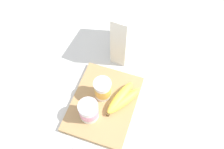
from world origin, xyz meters
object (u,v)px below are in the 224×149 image
(cereal_box, at_px, (127,30))
(banana_bunch, at_px, (122,99))
(yogurt_cup_front, at_px, (89,111))
(yogurt_cup_back, at_px, (103,89))
(cutting_board, at_px, (104,103))

(cereal_box, height_order, banana_bunch, cereal_box)
(yogurt_cup_front, bearing_deg, cereal_box, -5.03)
(yogurt_cup_front, distance_m, banana_bunch, 0.14)
(yogurt_cup_back, bearing_deg, banana_bunch, -91.12)
(cereal_box, bearing_deg, banana_bunch, -160.79)
(yogurt_cup_back, height_order, banana_bunch, yogurt_cup_back)
(yogurt_cup_back, relative_size, banana_bunch, 0.56)
(cutting_board, relative_size, cereal_box, 1.25)
(cutting_board, distance_m, yogurt_cup_back, 0.07)
(cutting_board, xyz_separation_m, yogurt_cup_back, (0.03, 0.01, 0.06))
(cutting_board, relative_size, yogurt_cup_front, 3.63)
(yogurt_cup_back, bearing_deg, cutting_board, -156.58)
(cutting_board, xyz_separation_m, banana_bunch, (0.03, -0.07, 0.03))
(cereal_box, relative_size, yogurt_cup_front, 2.91)
(cutting_board, bearing_deg, cereal_box, -0.02)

